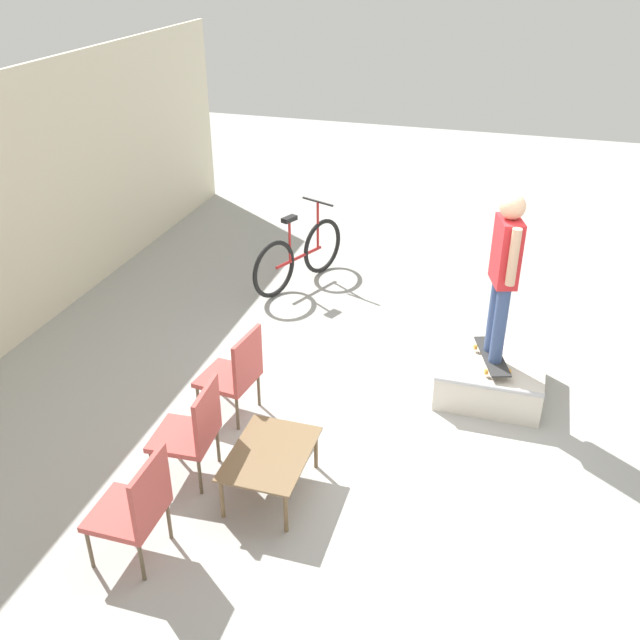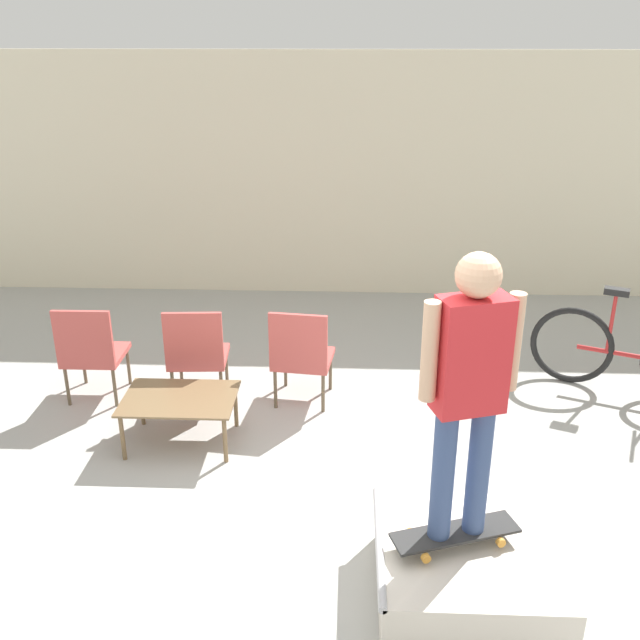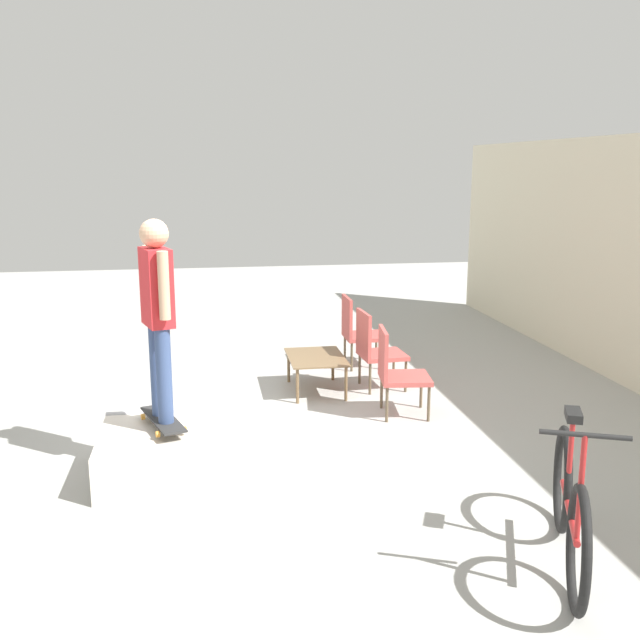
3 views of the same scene
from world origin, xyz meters
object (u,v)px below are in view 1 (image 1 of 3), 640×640
(bicycle, at_px, (299,256))
(coffee_table, at_px, (270,456))
(skateboard_on_ramp, at_px, (492,356))
(patio_chair_right, at_px, (236,371))
(person_skater, at_px, (505,265))
(patio_chair_left, at_px, (137,506))
(patio_chair_center, at_px, (193,429))
(skate_ramp_box, at_px, (491,375))

(bicycle, bearing_deg, coffee_table, -142.38)
(skateboard_on_ramp, distance_m, patio_chair_right, 2.61)
(person_skater, bearing_deg, patio_chair_right, 96.92)
(patio_chair_left, distance_m, patio_chair_center, 0.98)
(patio_chair_right, xyz_separation_m, bicycle, (3.05, 0.36, -0.10))
(patio_chair_left, height_order, patio_chair_right, same)
(patio_chair_right, height_order, bicycle, bicycle)
(patio_chair_left, bearing_deg, person_skater, 141.31)
(skateboard_on_ramp, relative_size, patio_chair_center, 0.84)
(skateboard_on_ramp, bearing_deg, patio_chair_left, 122.88)
(patio_chair_right, bearing_deg, skate_ramp_box, 122.79)
(patio_chair_right, bearing_deg, patio_chair_center, 6.99)
(patio_chair_center, relative_size, patio_chair_right, 1.00)
(skateboard_on_ramp, relative_size, patio_chair_left, 0.84)
(coffee_table, bearing_deg, bicycle, 14.88)
(person_skater, relative_size, patio_chair_center, 1.81)
(skateboard_on_ramp, xyz_separation_m, patio_chair_center, (-2.02, 2.38, 0.04))
(person_skater, bearing_deg, patio_chair_center, 113.05)
(skate_ramp_box, bearing_deg, person_skater, 172.16)
(patio_chair_left, relative_size, patio_chair_center, 1.00)
(skate_ramp_box, xyz_separation_m, person_skater, (-0.08, 0.01, 1.30))
(person_skater, bearing_deg, bicycle, 36.78)
(bicycle, bearing_deg, patio_chair_left, -153.17)
(coffee_table, bearing_deg, skateboard_on_ramp, -39.42)
(patio_chair_left, xyz_separation_m, patio_chair_center, (0.98, 0.00, 0.00))
(skateboard_on_ramp, distance_m, person_skater, 1.02)
(skateboard_on_ramp, bearing_deg, coffee_table, 121.86)
(skateboard_on_ramp, xyz_separation_m, bicycle, (1.98, 2.73, -0.06))
(skateboard_on_ramp, distance_m, patio_chair_left, 3.83)
(patio_chair_center, relative_size, bicycle, 0.57)
(skateboard_on_ramp, bearing_deg, patio_chair_right, 95.56)
(skate_ramp_box, height_order, coffee_table, coffee_table)
(patio_chair_center, distance_m, bicycle, 4.02)
(skateboard_on_ramp, xyz_separation_m, patio_chair_right, (-1.07, 2.38, 0.04))
(person_skater, distance_m, patio_chair_left, 3.95)
(person_skater, xyz_separation_m, coffee_table, (-2.03, 1.67, -1.12))
(person_skater, relative_size, bicycle, 1.03)
(bicycle, bearing_deg, patio_chair_center, -152.18)
(skate_ramp_box, xyz_separation_m, patio_chair_left, (-3.08, 2.39, 0.32))
(skateboard_on_ramp, xyz_separation_m, coffee_table, (-2.03, 1.67, -0.09))
(skate_ramp_box, bearing_deg, patio_chair_center, 131.43)
(patio_chair_left, bearing_deg, patio_chair_right, 179.73)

